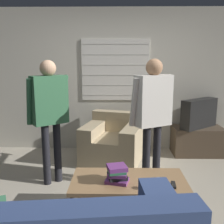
% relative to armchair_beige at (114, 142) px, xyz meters
% --- Properties ---
extents(ground_plane, '(16.00, 16.00, 0.00)m').
position_rel_armchair_beige_xyz_m(ground_plane, '(0.01, -1.42, -0.31)').
color(ground_plane, '#B2A893').
extents(wall_back, '(5.20, 0.08, 2.55)m').
position_rel_armchair_beige_xyz_m(wall_back, '(0.01, 0.61, 0.97)').
color(wall_back, '#BCB7A8').
rests_on(wall_back, ground_plane).
extents(armchair_beige, '(1.10, 1.11, 0.77)m').
position_rel_armchair_beige_xyz_m(armchair_beige, '(0.00, 0.00, 0.00)').
color(armchair_beige, tan).
rests_on(armchair_beige, ground_plane).
extents(coffee_table, '(1.19, 0.60, 0.43)m').
position_rel_armchair_beige_xyz_m(coffee_table, '(0.18, -1.65, 0.08)').
color(coffee_table, '#9E754C').
rests_on(coffee_table, ground_plane).
extents(tv_stand, '(0.86, 0.49, 0.49)m').
position_rel_armchair_beige_xyz_m(tv_stand, '(1.48, 0.29, -0.07)').
color(tv_stand, '#4C3D2D').
rests_on(tv_stand, ground_plane).
extents(tv, '(0.73, 0.62, 0.50)m').
position_rel_armchair_beige_xyz_m(tv, '(1.48, 0.29, 0.43)').
color(tv, black).
rests_on(tv, tv_stand).
extents(person_left_standing, '(0.54, 0.86, 1.65)m').
position_rel_armchair_beige_xyz_m(person_left_standing, '(-0.83, -0.83, 0.74)').
color(person_left_standing, black).
rests_on(person_left_standing, ground_plane).
extents(person_right_standing, '(0.56, 0.87, 1.67)m').
position_rel_armchair_beige_xyz_m(person_right_standing, '(0.50, -0.95, 0.76)').
color(person_right_standing, black).
rests_on(person_right_standing, ground_plane).
extents(book_stack, '(0.25, 0.23, 0.18)m').
position_rel_armchair_beige_xyz_m(book_stack, '(0.06, -1.70, 0.21)').
color(book_stack, '#75387F').
rests_on(book_stack, coffee_table).
extents(soda_can, '(0.07, 0.07, 0.13)m').
position_rel_armchair_beige_xyz_m(soda_can, '(0.45, -1.87, 0.18)').
color(soda_can, '#238E47').
rests_on(soda_can, coffee_table).
extents(spare_remote, '(0.05, 0.13, 0.02)m').
position_rel_armchair_beige_xyz_m(spare_remote, '(0.61, -1.78, 0.13)').
color(spare_remote, black).
rests_on(spare_remote, coffee_table).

